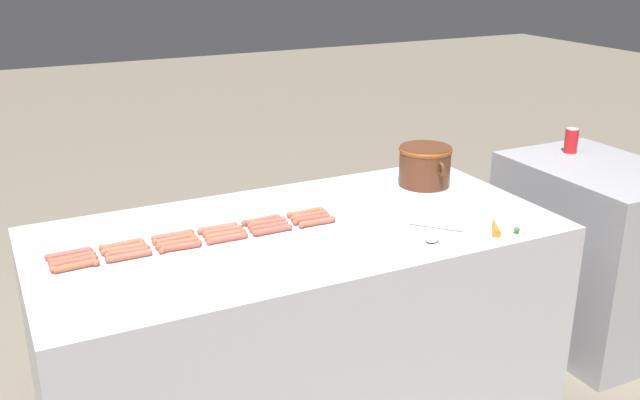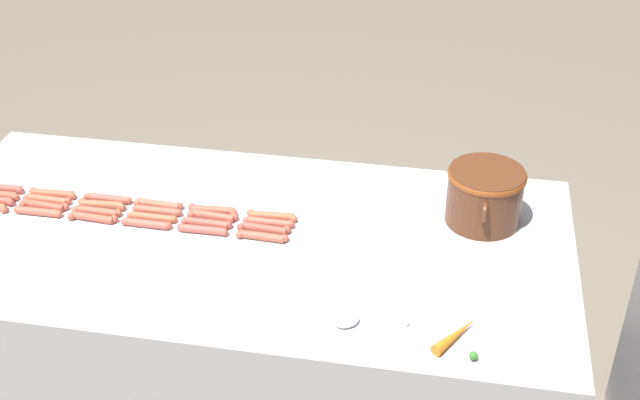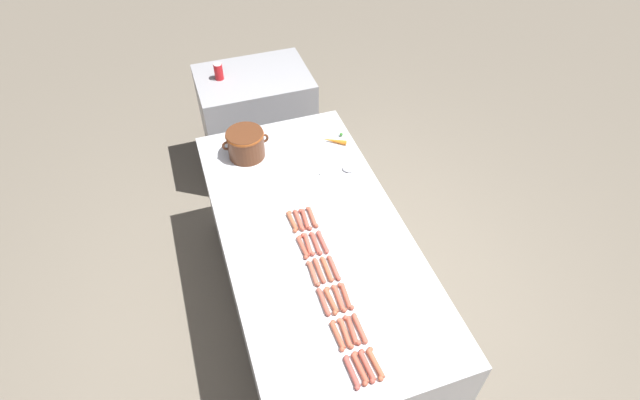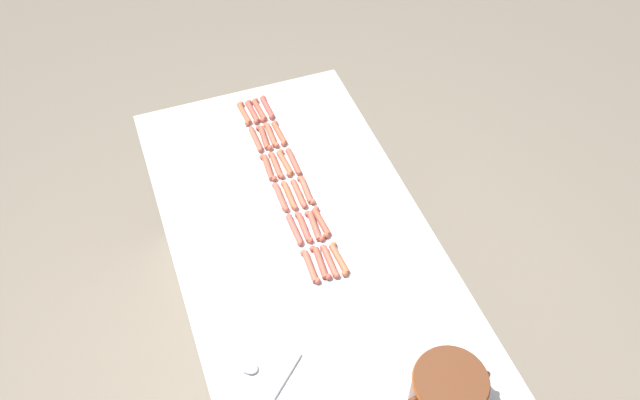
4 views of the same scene
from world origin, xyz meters
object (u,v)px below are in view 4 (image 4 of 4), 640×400
Objects in this scene: serving_spoon at (260,371)px; hot_dog_10 at (314,226)px; hot_dog_8 at (285,163)px; hot_dog_23 at (310,267)px; hot_dog_19 at (256,139)px; hot_dog_0 at (267,107)px; hot_dog_4 at (321,222)px; hot_dog_15 at (289,195)px; hot_dog_16 at (304,227)px; hot_dog_21 at (280,197)px; hot_dog_18 at (244,113)px; hot_dog_12 at (252,112)px; hot_dog_9 at (299,194)px; hot_dog_7 at (271,135)px; hot_dog_14 at (276,165)px; hot_dog_3 at (306,190)px; hot_dog_1 at (279,133)px; bean_pot at (448,391)px; hot_dog_6 at (259,110)px; hot_dog_13 at (264,138)px; hot_dog_22 at (295,230)px; hot_dog_11 at (330,261)px; hot_dog_2 at (294,161)px; hot_dog_5 at (339,259)px; hot_dog_20 at (268,168)px; hot_dog_17 at (321,263)px.

hot_dog_10 is at bearing -126.22° from serving_spoon.
hot_dog_8 is 0.56m from hot_dog_23.
hot_dog_0 is at bearing -120.86° from hot_dog_19.
hot_dog_4 is 1.00× the size of hot_dog_15.
hot_dog_16 and hot_dog_21 have the same top height.
hot_dog_12 is at bearing 177.24° from hot_dog_18.
hot_dog_9 is at bearing -118.30° from serving_spoon.
hot_dog_14 is at bearing 78.95° from hot_dog_7.
hot_dog_3 and hot_dog_19 have the same top height.
hot_dog_10 and hot_dog_16 have the same top height.
hot_dog_9 is at bearing -102.29° from hot_dog_23.
hot_dog_1 is 1.40m from bean_pot.
hot_dog_6 and hot_dog_13 have the same top height.
hot_dog_1 and hot_dog_21 have the same top height.
hot_dog_4 and hot_dog_7 have the same top height.
hot_dog_22 is (0.00, 0.54, 0.00)m from hot_dog_19.
hot_dog_4 is at bearing 93.01° from hot_dog_6.
hot_dog_9 is 0.36m from hot_dog_11.
hot_dog_11 is at bearing 95.94° from hot_dog_15.
hot_dog_16 is at bearing 67.88° from hot_dog_3.
hot_dog_2 is 0.20m from hot_dog_13.
hot_dog_10 is 1.00× the size of hot_dog_22.
hot_dog_5 is 0.55× the size of bean_pot.
hot_dog_10 is 0.56m from hot_dog_19.
hot_dog_3 is 1.00× the size of hot_dog_4.
hot_dog_1 is at bearing -111.82° from hot_dog_14.
hot_dog_20 is at bearing -79.12° from hot_dog_15.
hot_dog_3 is at bearing 89.80° from hot_dog_0.
hot_dog_19 is 1.00× the size of hot_dog_23.
hot_dog_3 is 0.18m from hot_dog_4.
hot_dog_22 is (0.08, -0.19, 0.00)m from hot_dog_11.
hot_dog_7 is 0.56m from hot_dog_10.
hot_dog_4 is at bearing 98.64° from hot_dog_18.
hot_dog_23 is at bearing -1.33° from hot_dog_11.
hot_dog_11 reaches higher than serving_spoon.
serving_spoon is at bearing 61.70° from hot_dog_9.
hot_dog_5 is 0.67m from bean_pot.
hot_dog_4 is at bearing 89.93° from hot_dog_3.
hot_dog_21 is 0.18m from hot_dog_22.
bean_pot reaches higher than hot_dog_9.
hot_dog_9 is (0.04, 0.37, 0.00)m from hot_dog_1.
serving_spoon is at bearing 70.69° from hot_dog_7.
hot_dog_5 is 0.12m from hot_dog_23.
hot_dog_1 is 0.19m from hot_dog_2.
hot_dog_9 is 0.55m from hot_dog_12.
hot_dog_10 and hot_dog_18 have the same top height.
hot_dog_15 is 0.78m from serving_spoon.
bean_pot is (-0.19, 1.02, 0.09)m from hot_dog_15.
hot_dog_4 and hot_dog_18 have the same top height.
hot_dog_17 is (0.07, 0.19, 0.00)m from hot_dog_4.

